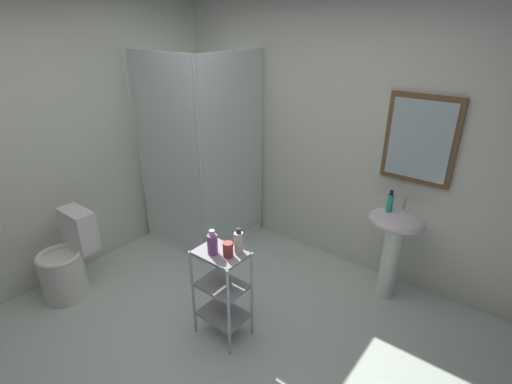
# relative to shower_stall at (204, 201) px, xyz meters

# --- Properties ---
(ground_plane) EXTENTS (4.20, 4.20, 0.02)m
(ground_plane) POSITION_rel_shower_stall_xyz_m (1.20, -1.22, -0.47)
(ground_plane) COLOR silver
(wall_back) EXTENTS (4.20, 0.14, 2.50)m
(wall_back) POSITION_rel_shower_stall_xyz_m (1.21, 0.63, 0.79)
(wall_back) COLOR silver
(wall_back) RESTS_ON ground_plane
(wall_left) EXTENTS (0.10, 4.20, 2.50)m
(wall_left) POSITION_rel_shower_stall_xyz_m (-0.65, -1.22, 0.79)
(wall_left) COLOR silver
(wall_left) RESTS_ON ground_plane
(shower_stall) EXTENTS (0.92, 0.92, 2.00)m
(shower_stall) POSITION_rel_shower_stall_xyz_m (0.00, 0.00, 0.00)
(shower_stall) COLOR white
(shower_stall) RESTS_ON ground_plane
(pedestal_sink) EXTENTS (0.46, 0.37, 0.81)m
(pedestal_sink) POSITION_rel_shower_stall_xyz_m (1.94, 0.30, 0.12)
(pedestal_sink) COLOR white
(pedestal_sink) RESTS_ON ground_plane
(sink_faucet) EXTENTS (0.03, 0.03, 0.10)m
(sink_faucet) POSITION_rel_shower_stall_xyz_m (1.94, 0.42, 0.40)
(sink_faucet) COLOR silver
(sink_faucet) RESTS_ON pedestal_sink
(toilet) EXTENTS (0.37, 0.49, 0.76)m
(toilet) POSITION_rel_shower_stall_xyz_m (-0.28, -1.41, -0.15)
(toilet) COLOR white
(toilet) RESTS_ON ground_plane
(storage_cart) EXTENTS (0.38, 0.28, 0.74)m
(storage_cart) POSITION_rel_shower_stall_xyz_m (1.12, -0.93, -0.03)
(storage_cart) COLOR silver
(storage_cart) RESTS_ON ground_plane
(hand_soap_bottle) EXTENTS (0.05, 0.05, 0.18)m
(hand_soap_bottle) POSITION_rel_shower_stall_xyz_m (1.86, 0.30, 0.43)
(hand_soap_bottle) COLOR #2DBC99
(hand_soap_bottle) RESTS_ON pedestal_sink
(conditioner_bottle_purple) EXTENTS (0.07, 0.07, 0.19)m
(conditioner_bottle_purple) POSITION_rel_shower_stall_xyz_m (1.09, -0.97, 0.36)
(conditioner_bottle_purple) COLOR #8C4FA5
(conditioner_bottle_purple) RESTS_ON storage_cart
(lotion_bottle_white) EXTENTS (0.07, 0.07, 0.20)m
(lotion_bottle_white) POSITION_rel_shower_stall_xyz_m (1.22, -0.85, 0.36)
(lotion_bottle_white) COLOR white
(lotion_bottle_white) RESTS_ON storage_cart
(rinse_cup) EXTENTS (0.07, 0.07, 0.11)m
(rinse_cup) POSITION_rel_shower_stall_xyz_m (1.19, -0.93, 0.33)
(rinse_cup) COLOR #B24742
(rinse_cup) RESTS_ON storage_cart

